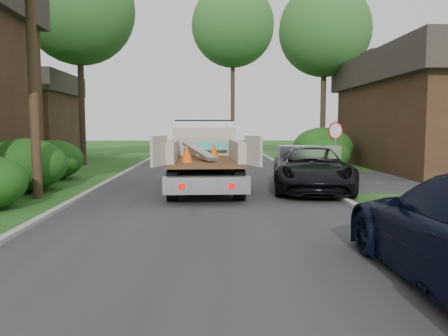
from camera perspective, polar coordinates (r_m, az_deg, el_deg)
ground at (r=9.26m, az=-1.90°, el=-8.88°), size 120.00×120.00×0.00m
road at (r=19.11m, az=-1.83°, el=-1.38°), size 8.00×90.00×0.02m
curb_left at (r=19.54m, az=-13.95°, el=-1.22°), size 0.20×90.00×0.12m
curb_right at (r=19.53m, az=10.29°, el=-1.15°), size 0.20×90.00×0.12m
stop_sign at (r=18.70m, az=14.32°, el=3.75°), size 0.71×0.32×2.48m
utility_pole at (r=15.27m, az=-23.84°, el=15.91°), size 2.42×1.25×10.00m
house_left_far at (r=33.80m, az=-25.52°, el=6.27°), size 7.56×7.56×6.00m
hedge_left_b at (r=16.84m, az=-24.56°, el=0.37°), size 2.86×2.86×1.87m
hedge_left_c at (r=20.21m, az=-21.50°, el=1.02°), size 2.60×2.60×1.70m
hedge_right_a at (r=22.76m, az=12.94°, el=1.73°), size 2.60×2.60×1.70m
hedge_right_b at (r=25.82m, az=12.77°, el=2.74°), size 3.38×3.38×2.21m
tree_left_far at (r=27.85m, az=-18.44°, el=19.13°), size 6.40×6.40×12.20m
tree_right_far at (r=30.55m, az=13.02°, el=17.06°), size 6.00×6.00×11.50m
tree_center_far at (r=39.97m, az=1.17°, el=18.07°), size 7.20×7.20×14.60m
flatbed_truck at (r=16.62m, az=-2.62°, el=2.34°), size 3.14×6.77×2.53m
black_pickup at (r=15.81m, az=11.30°, el=-0.11°), size 3.31×5.89×1.55m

